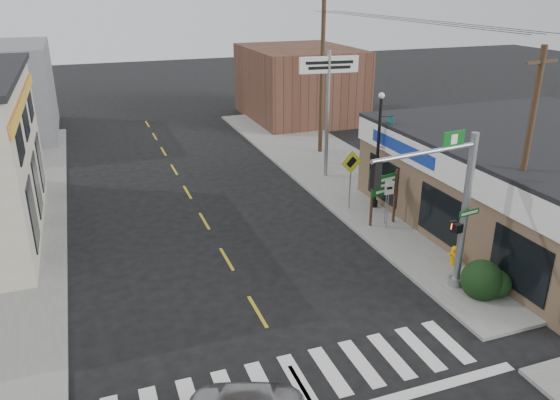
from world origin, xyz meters
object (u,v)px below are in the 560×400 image
object	(u,v)px
dance_center_sign	(328,83)
utility_pole_near	(524,165)
guide_sign	(385,190)
bare_tree	(510,190)
utility_pole_far	(322,69)
traffic_signal_pole	(450,198)
lamp_post	(380,142)
fire_hydrant	(454,254)

from	to	relation	value
dance_center_sign	utility_pole_near	world-z (taller)	utility_pole_near
guide_sign	bare_tree	size ratio (longest dim) A/B	0.60
dance_center_sign	utility_pole_far	bearing A→B (deg)	75.44
traffic_signal_pole	utility_pole_far	size ratio (longest dim) A/B	0.57
lamp_post	utility_pole_near	world-z (taller)	utility_pole_near
bare_tree	utility_pole_far	size ratio (longest dim) A/B	0.41
guide_sign	dance_center_sign	bearing A→B (deg)	73.79
bare_tree	guide_sign	bearing A→B (deg)	107.80
bare_tree	fire_hydrant	bearing A→B (deg)	133.91
utility_pole_far	utility_pole_near	bearing A→B (deg)	-88.00
fire_hydrant	dance_center_sign	size ratio (longest dim) A/B	0.11
traffic_signal_pole	bare_tree	xyz separation A→B (m)	(2.67, 0.19, -0.13)
fire_hydrant	bare_tree	distance (m)	3.32
guide_sign	lamp_post	distance (m)	2.63
lamp_post	fire_hydrant	bearing A→B (deg)	-100.86
utility_pole_far	traffic_signal_pole	bearing A→B (deg)	-97.91
lamp_post	utility_pole_near	size ratio (longest dim) A/B	0.67
guide_sign	utility_pole_far	xyz separation A→B (m)	(2.06, 11.51, 3.60)
fire_hydrant	utility_pole_near	bearing A→B (deg)	-41.98
bare_tree	utility_pole_near	distance (m)	0.99
traffic_signal_pole	bare_tree	world-z (taller)	traffic_signal_pole
lamp_post	utility_pole_near	xyz separation A→B (m)	(1.31, -7.54, 1.04)
traffic_signal_pole	guide_sign	distance (m)	5.98
guide_sign	bare_tree	xyz separation A→B (m)	(1.74, -5.43, 1.68)
fire_hydrant	bare_tree	size ratio (longest dim) A/B	0.18
lamp_post	utility_pole_far	distance (m)	9.84
lamp_post	dance_center_sign	bearing A→B (deg)	84.12
dance_center_sign	bare_tree	bearing A→B (deg)	-78.06
dance_center_sign	utility_pole_far	world-z (taller)	utility_pole_far
utility_pole_near	traffic_signal_pole	bearing A→B (deg)	173.19
dance_center_sign	utility_pole_near	distance (m)	12.74
lamp_post	bare_tree	bearing A→B (deg)	-92.26
utility_pole_near	bare_tree	bearing A→B (deg)	149.43
traffic_signal_pole	fire_hydrant	size ratio (longest dim) A/B	7.50
lamp_post	utility_pole_far	bearing A→B (deg)	72.33
fire_hydrant	dance_center_sign	xyz separation A→B (m)	(-0.24, 11.33, 4.76)
lamp_post	bare_tree	size ratio (longest dim) A/B	1.31
utility_pole_far	fire_hydrant	bearing A→B (deg)	-93.12
fire_hydrant	utility_pole_near	size ratio (longest dim) A/B	0.09
utility_pole_near	guide_sign	bearing A→B (deg)	102.50
traffic_signal_pole	dance_center_sign	xyz separation A→B (m)	(1.33, 12.65, 1.72)
bare_tree	utility_pole_near	bearing A→B (deg)	-22.75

